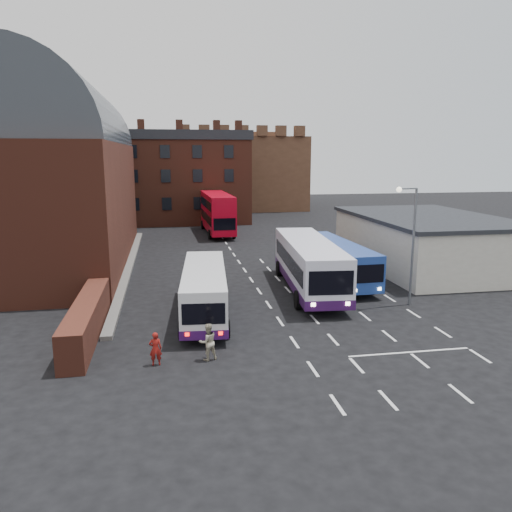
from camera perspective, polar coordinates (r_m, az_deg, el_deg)
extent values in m
plane|color=black|center=(25.83, 3.96, -9.17)|extent=(180.00, 180.00, 0.00)
cube|color=#602B1E|center=(45.62, -22.25, 5.48)|extent=(12.00, 28.00, 10.00)
cylinder|color=#1E2328|center=(45.45, -22.73, 11.75)|extent=(12.00, 26.00, 12.00)
cube|color=#602B1E|center=(27.05, -18.75, -6.79)|extent=(1.20, 10.00, 1.80)
cube|color=beige|center=(43.49, 18.87, 1.47)|extent=(10.00, 16.00, 4.00)
cube|color=#282B30|center=(43.19, 19.05, 4.21)|extent=(10.40, 16.40, 0.30)
cube|color=brown|center=(69.52, -10.25, 8.34)|extent=(22.00, 10.00, 11.00)
cube|color=brown|center=(90.28, -2.54, 9.51)|extent=(22.00, 22.00, 12.00)
cube|color=silver|center=(28.66, -5.92, -3.69)|extent=(3.17, 10.39, 2.33)
cube|color=black|center=(28.62, -5.92, -3.42)|extent=(3.13, 9.20, 0.84)
cylinder|color=black|center=(32.14, -7.91, -4.21)|extent=(0.34, 0.95, 0.93)
cylinder|color=black|center=(25.58, -8.56, -8.37)|extent=(0.34, 0.95, 0.93)
cylinder|color=black|center=(32.11, -3.75, -4.14)|extent=(0.34, 0.95, 0.93)
cylinder|color=black|center=(25.55, -3.29, -8.29)|extent=(0.34, 0.95, 0.93)
cube|color=white|center=(33.82, 6.06, -0.69)|extent=(3.94, 12.79, 2.86)
cube|color=black|center=(33.79, 6.07, -0.41)|extent=(3.89, 11.60, 1.03)
cylinder|color=black|center=(30.71, 10.08, -4.82)|extent=(0.42, 1.17, 1.14)
cylinder|color=black|center=(38.68, 6.82, -1.33)|extent=(0.42, 1.17, 1.14)
cylinder|color=black|center=(30.10, 4.80, -5.01)|extent=(0.42, 1.17, 1.14)
cylinder|color=black|center=(38.20, 2.62, -1.43)|extent=(0.42, 1.17, 1.14)
cube|color=#214095|center=(36.61, 9.18, -0.34)|extent=(2.82, 10.72, 2.42)
cube|color=black|center=(36.58, 9.19, -0.12)|extent=(2.84, 9.52, 0.87)
cylinder|color=black|center=(34.34, 13.06, -3.35)|extent=(0.31, 0.98, 0.97)
cylinder|color=black|center=(40.72, 8.78, -0.87)|extent=(0.31, 0.98, 0.97)
cylinder|color=black|center=(33.39, 9.30, -3.62)|extent=(0.31, 0.98, 0.97)
cylinder|color=black|center=(39.93, 5.54, -1.03)|extent=(0.31, 0.98, 0.97)
cube|color=#BB0419|center=(58.45, -4.45, 5.08)|extent=(3.00, 11.79, 4.15)
cube|color=black|center=(58.52, -4.44, 4.51)|extent=(3.03, 10.59, 0.96)
cylinder|color=black|center=(55.26, -2.54, 2.55)|extent=(0.33, 1.07, 1.07)
cylinder|color=black|center=(62.97, -3.71, 3.64)|extent=(0.33, 1.07, 1.07)
cylinder|color=black|center=(54.90, -5.29, 2.46)|extent=(0.33, 1.07, 1.07)
cylinder|color=black|center=(62.65, -6.12, 3.56)|extent=(0.33, 1.07, 1.07)
cylinder|color=slate|center=(31.62, 17.50, 0.90)|extent=(0.14, 0.14, 7.16)
cylinder|color=slate|center=(30.81, 16.98, 7.38)|extent=(1.25, 0.33, 0.09)
sphere|color=#FFF2CC|center=(30.43, 16.04, 7.31)|extent=(0.32, 0.32, 0.32)
imported|color=maroon|center=(22.65, -11.42, -10.35)|extent=(0.57, 0.39, 1.52)
imported|color=tan|center=(22.84, -5.52, -9.74)|extent=(0.98, 0.85, 1.70)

